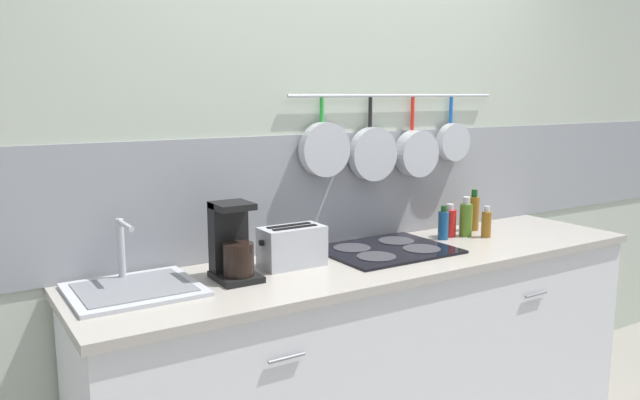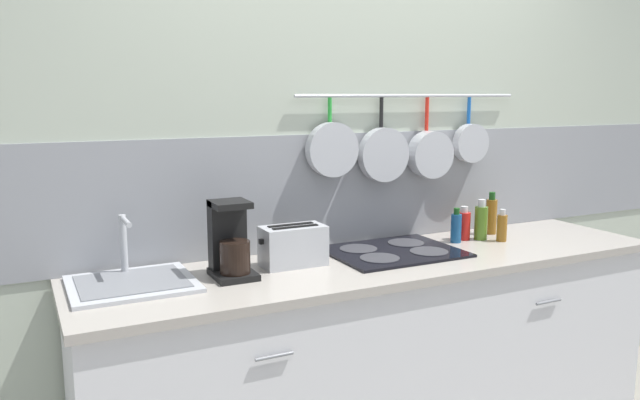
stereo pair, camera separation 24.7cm
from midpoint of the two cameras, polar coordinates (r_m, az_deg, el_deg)
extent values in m
cube|color=#B2BCA8|center=(2.92, 4.91, 3.37)|extent=(7.20, 0.06, 2.60)
cube|color=gray|center=(2.93, 4.92, 1.08)|extent=(7.20, 0.07, 0.52)
cylinder|color=#B7BABF|center=(3.03, 10.76, 9.35)|extent=(1.22, 0.02, 0.02)
cylinder|color=green|center=(2.79, 3.46, 8.23)|extent=(0.02, 0.02, 0.11)
cylinder|color=#B7BABF|center=(2.78, 3.68, 4.61)|extent=(0.24, 0.05, 0.24)
cylinder|color=black|center=(2.94, 8.06, 7.93)|extent=(0.02, 0.02, 0.14)
cylinder|color=#B7BABF|center=(2.93, 8.26, 4.11)|extent=(0.25, 0.05, 0.25)
cylinder|color=red|center=(3.09, 12.04, 7.69)|extent=(0.02, 0.02, 0.16)
cylinder|color=#B7BABF|center=(3.07, 12.35, 4.07)|extent=(0.23, 0.07, 0.23)
cylinder|color=#1959B2|center=(3.25, 15.62, 7.89)|extent=(0.02, 0.02, 0.13)
cylinder|color=#B7BABF|center=(3.24, 15.77, 5.01)|extent=(0.19, 0.05, 0.19)
cube|color=silver|center=(2.86, 8.44, -14.71)|extent=(2.57, 0.59, 0.89)
cylinder|color=slate|center=(2.20, -0.91, -14.17)|extent=(0.14, 0.01, 0.01)
cylinder|color=slate|center=(2.95, 22.49, -8.64)|extent=(0.14, 0.01, 0.01)
cube|color=#A59E93|center=(2.70, 8.69, -5.74)|extent=(2.61, 0.63, 0.03)
cube|color=#B7BABF|center=(2.37, -13.98, -7.50)|extent=(0.45, 0.40, 0.01)
cube|color=slate|center=(2.37, -13.99, -7.28)|extent=(0.38, 0.32, 0.00)
cylinder|color=#B7BABF|center=(2.48, -14.83, -4.06)|extent=(0.03, 0.03, 0.24)
cylinder|color=#B7BABF|center=(2.38, -14.56, -1.92)|extent=(0.02, 0.16, 0.02)
cube|color=black|center=(2.41, -5.02, -6.82)|extent=(0.15, 0.19, 0.02)
cube|color=black|center=(2.43, -5.61, -3.38)|extent=(0.14, 0.07, 0.29)
cylinder|color=black|center=(2.37, -4.83, -5.26)|extent=(0.12, 0.12, 0.12)
cube|color=black|center=(2.37, -5.29, -0.41)|extent=(0.14, 0.15, 0.02)
cube|color=#B7BABF|center=(2.55, 0.30, -4.24)|extent=(0.26, 0.14, 0.16)
cube|color=black|center=(2.51, 0.55, -2.50)|extent=(0.20, 0.02, 0.00)
cube|color=black|center=(2.55, 0.06, -2.30)|extent=(0.20, 0.02, 0.00)
cube|color=black|center=(2.48, -2.57, -3.85)|extent=(0.02, 0.02, 0.02)
cube|color=black|center=(2.80, 9.26, -4.70)|extent=(0.56, 0.45, 0.01)
cylinder|color=#38383D|center=(2.66, 8.16, -5.30)|extent=(0.17, 0.17, 0.00)
cylinder|color=#38383D|center=(2.80, 12.45, -4.63)|extent=(0.17, 0.17, 0.00)
cylinder|color=#38383D|center=(2.80, 6.08, -4.47)|extent=(0.17, 0.17, 0.00)
cylinder|color=#38383D|center=(2.94, 10.26, -3.88)|extent=(0.17, 0.17, 0.00)
cylinder|color=navy|center=(3.04, 14.63, -2.55)|extent=(0.05, 0.05, 0.14)
cylinder|color=#194C19|center=(3.03, 14.70, -1.02)|extent=(0.03, 0.03, 0.03)
cylinder|color=red|center=(3.11, 15.24, -2.33)|extent=(0.06, 0.06, 0.13)
cylinder|color=beige|center=(3.09, 15.31, -0.86)|extent=(0.03, 0.03, 0.03)
cylinder|color=#4C721E|center=(3.13, 16.71, -2.06)|extent=(0.06, 0.06, 0.16)
cylinder|color=beige|center=(3.11, 16.80, -0.30)|extent=(0.03, 0.03, 0.04)
cylinder|color=#8C5919|center=(3.13, 18.49, -2.48)|extent=(0.05, 0.05, 0.13)
cylinder|color=beige|center=(3.11, 18.57, -1.08)|extent=(0.03, 0.03, 0.03)
cylinder|color=#8C5919|center=(3.27, 17.50, -1.49)|extent=(0.05, 0.05, 0.17)
cylinder|color=#194C19|center=(3.25, 17.59, 0.34)|extent=(0.03, 0.03, 0.04)
camera|label=1|loc=(0.12, -87.14, 0.49)|focal=35.00mm
camera|label=2|loc=(0.12, 92.86, -0.49)|focal=35.00mm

